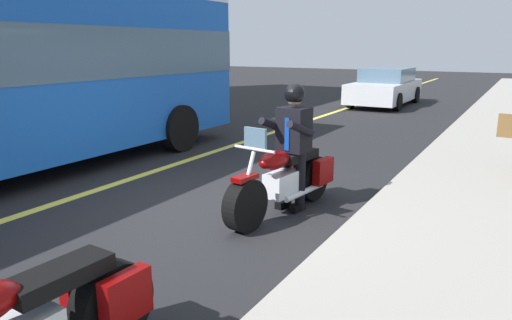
# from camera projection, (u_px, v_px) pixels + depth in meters

# --- Properties ---
(ground_plane) EXTENTS (80.00, 80.00, 0.00)m
(ground_plane) POSITION_uv_depth(u_px,v_px,m) (208.00, 207.00, 6.61)
(ground_plane) COLOR black
(lane_center_stripe) EXTENTS (60.00, 0.16, 0.01)m
(lane_center_stripe) POSITION_uv_depth(u_px,v_px,m) (108.00, 186.00, 7.59)
(lane_center_stripe) COLOR #E5DB4C
(lane_center_stripe) RESTS_ON ground_plane
(motorcycle_main) EXTENTS (2.22, 0.78, 1.26)m
(motorcycle_main) POSITION_uv_depth(u_px,v_px,m) (285.00, 180.00, 6.33)
(motorcycle_main) COLOR black
(motorcycle_main) RESTS_ON ground_plane
(rider_main) EXTENTS (0.67, 0.61, 1.74)m
(rider_main) POSITION_uv_depth(u_px,v_px,m) (293.00, 136.00, 6.34)
(rider_main) COLOR black
(rider_main) RESTS_ON ground_plane
(car_silver) EXTENTS (4.60, 1.92, 1.40)m
(car_silver) POSITION_uv_depth(u_px,v_px,m) (385.00, 87.00, 17.93)
(car_silver) COLOR silver
(car_silver) RESTS_ON ground_plane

